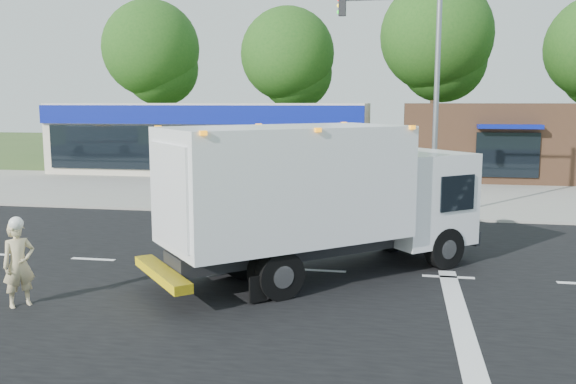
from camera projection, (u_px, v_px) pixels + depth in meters
The scene contains 11 objects.
ground at pixel (321, 271), 14.82m from camera, with size 120.00×120.00×0.00m, color #385123.
road_asphalt at pixel (321, 271), 14.82m from camera, with size 60.00×14.00×0.02m, color black.
sidewalk at pixel (349, 210), 22.79m from camera, with size 60.00×2.40×0.12m, color gray.
parking_apron at pixel (359, 190), 28.44m from camera, with size 60.00×9.00×0.02m, color gray.
lane_markings at pixel (375, 290), 13.26m from camera, with size 55.20×7.00×0.01m.
ems_box_truck at pixel (319, 190), 14.14m from camera, with size 7.73×7.07×3.56m.
emergency_worker at pixel (19, 263), 12.15m from camera, with size 0.72×0.75×1.84m.
retail_strip_mall at pixel (212, 138), 35.52m from camera, with size 18.00×6.20×4.00m.
brown_storefront at pixel (498, 141), 32.71m from camera, with size 10.00×6.70×4.00m.
traffic_signal_pole at pixel (418, 77), 21.07m from camera, with size 3.51×0.25×8.00m.
background_trees at pixel (363, 53), 41.29m from camera, with size 36.77×7.39×12.10m.
Camera 1 is at (1.80, -14.29, 4.09)m, focal length 38.00 mm.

